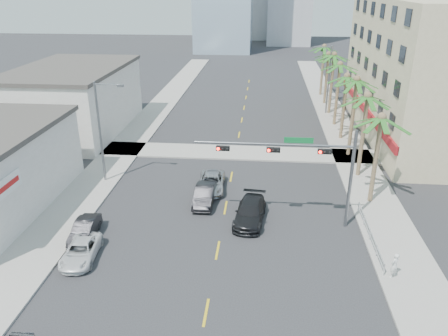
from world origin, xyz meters
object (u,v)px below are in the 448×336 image
car_lane_left (205,195)px  car_parked_mid (85,230)px  car_parked_far (81,251)px  car_lane_right (250,212)px  car_lane_center (211,182)px  traffic_signal_mast (306,161)px  pedestrian (394,265)px

car_lane_left → car_parked_mid: bearing=-141.9°
car_parked_far → car_lane_right: (10.66, 5.87, 0.15)m
car_lane_center → car_parked_mid: bearing=-135.5°
car_lane_left → car_lane_right: (3.76, -2.55, 0.02)m
car_parked_mid → car_lane_center: bearing=44.0°
traffic_signal_mast → car_lane_left: 9.11m
car_parked_far → pedestrian: pedestrian is taller
car_lane_left → pedestrian: (12.58, -8.71, 0.25)m
traffic_signal_mast → car_lane_center: traffic_signal_mast is taller
car_lane_left → car_parked_far: bearing=-129.0°
car_parked_mid → car_lane_right: bearing=13.5°
traffic_signal_mast → pedestrian: (5.04, -6.01, -4.10)m
car_lane_left → car_lane_right: size_ratio=0.85×
car_parked_mid → car_parked_far: size_ratio=0.91×
pedestrian → car_parked_mid: bearing=-50.2°
car_lane_right → car_parked_mid: bearing=-157.5°
traffic_signal_mast → car_parked_mid: size_ratio=2.90×
car_lane_left → car_lane_center: (0.26, 2.55, -0.06)m
traffic_signal_mast → car_lane_left: (-7.54, 2.70, -4.35)m
car_parked_far → pedestrian: size_ratio=2.58×
pedestrian → car_parked_far: bearing=-43.2°
traffic_signal_mast → car_parked_mid: (-15.18, -3.21, -4.43)m
traffic_signal_mast → pedestrian: traffic_signal_mast is taller
car_parked_far → car_lane_center: 13.10m
traffic_signal_mast → car_lane_right: bearing=177.7°
car_lane_right → pedestrian: (8.83, -6.16, 0.23)m
car_lane_center → pedestrian: size_ratio=2.90×
car_lane_right → car_lane_left: bearing=151.9°
car_parked_mid → car_parked_far: 2.62m
pedestrian → car_lane_right: bearing=-77.3°
car_parked_far → pedestrian: 19.50m
pedestrian → car_lane_left: bearing=-77.0°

